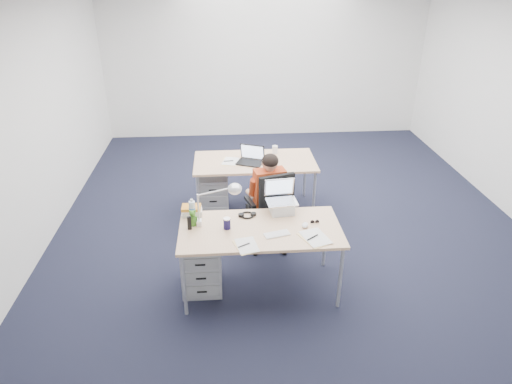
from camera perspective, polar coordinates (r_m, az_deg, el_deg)
floor at (r=6.07m, az=4.12°, el=-3.77°), size 7.00×7.00×0.00m
room at (r=5.40m, az=4.72°, el=12.08°), size 6.02×7.02×2.80m
desk_near at (r=4.53m, az=0.54°, el=-5.07°), size 1.60×0.80×0.73m
desk_far at (r=6.07m, az=-0.16°, el=3.54°), size 1.60×0.80×0.73m
office_chair at (r=5.44m, az=1.73°, el=-4.09°), size 0.79×0.79×1.01m
seated_person at (r=5.43m, az=1.29°, el=-0.45°), size 0.42×0.66×1.17m
drawer_pedestal_near at (r=4.83m, az=-6.77°, el=-8.90°), size 0.40×0.50×0.55m
drawer_pedestal_far at (r=6.22m, az=-5.35°, el=-0.12°), size 0.40×0.50×0.55m
silver_laptop at (r=4.72m, az=3.25°, el=-0.77°), size 0.34×0.28×0.33m
wireless_keyboard at (r=4.41m, az=2.63°, el=-5.28°), size 0.27×0.16×0.01m
computer_mouse at (r=4.55m, az=6.15°, el=-4.13°), size 0.09×0.12×0.04m
headphones at (r=4.72m, az=-1.11°, el=-2.84°), size 0.20×0.16×0.03m
can_koozie at (r=4.49m, az=-3.65°, el=-3.93°), size 0.07×0.07×0.12m
water_bottle at (r=4.69m, az=-7.99°, el=-2.05°), size 0.07×0.07×0.21m
bear_figurine at (r=4.56m, az=-7.90°, el=-3.19°), size 0.11×0.10×0.17m
book_stack at (r=4.77m, az=-8.03°, el=-2.30°), size 0.24×0.20×0.09m
cordless_phone at (r=4.51m, az=-8.34°, el=-3.86°), size 0.04×0.03×0.14m
papers_left at (r=4.24m, az=-1.27°, el=-6.75°), size 0.24×0.30×0.01m
papers_right at (r=4.38m, az=7.34°, el=-5.75°), size 0.31×0.36×0.01m
sunglasses at (r=4.63m, az=7.35°, el=-3.72°), size 0.09×0.05×0.02m
desk_lamp at (r=4.48m, az=-5.47°, el=-1.51°), size 0.43×0.22×0.46m
dark_laptop at (r=5.92m, az=-0.79°, el=4.66°), size 0.42×0.42×0.24m
far_cup at (r=6.28m, az=2.38°, el=5.33°), size 0.09×0.09×0.11m
far_papers at (r=6.02m, az=-3.28°, el=3.81°), size 0.24×0.30×0.01m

